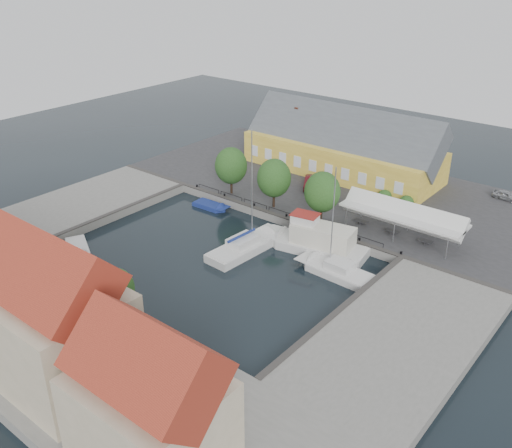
{
  "coord_description": "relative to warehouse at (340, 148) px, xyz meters",
  "views": [
    {
      "loc": [
        37.21,
        -40.07,
        30.27
      ],
      "look_at": [
        0.0,
        6.0,
        1.5
      ],
      "focal_mm": 40.0,
      "sensor_mm": 36.0,
      "label": 1
    }
  ],
  "objects": [
    {
      "name": "ground",
      "position": [
        2.6,
        -28.36,
        -4.43
      ],
      "size": [
        140.0,
        140.0,
        0.0
      ],
      "primitive_type": "plane",
      "color": "black",
      "rests_on": "ground"
    },
    {
      "name": "north_quay",
      "position": [
        2.6,
        -5.36,
        -3.93
      ],
      "size": [
        56.0,
        26.0,
        1.0
      ],
      "primitive_type": "cube",
      "color": "#2D2D30",
      "rests_on": "ground"
    },
    {
      "name": "west_quay",
      "position": [
        -19.4,
        -30.36,
        -3.93
      ],
      "size": [
        12.0,
        24.0,
        1.0
      ],
      "primitive_type": "cube",
      "color": "slate",
      "rests_on": "ground"
    },
    {
      "name": "east_quay",
      "position": [
        24.6,
        -30.36,
        -3.93
      ],
      "size": [
        12.0,
        24.0,
        1.0
      ],
      "primitive_type": "cube",
      "color": "slate",
      "rests_on": "ground"
    },
    {
      "name": "south_bank",
      "position": [
        2.6,
        -49.36,
        -3.93
      ],
      "size": [
        56.0,
        14.0,
        1.0
      ],
      "primitive_type": "cube",
      "color": "slate",
      "rests_on": "ground"
    },
    {
      "name": "quay_edge_fittings",
      "position": [
        2.62,
        -23.61,
        -3.37
      ],
      "size": [
        56.0,
        24.72,
        0.4
      ],
      "color": "#383533",
      "rests_on": "north_quay"
    },
    {
      "name": "warehouse",
      "position": [
        0.0,
        0.0,
        0.0
      ],
      "size": [
        28.56,
        14.0,
        9.55
      ],
      "color": "gold",
      "rests_on": "north_quay"
    },
    {
      "name": "tent_canopy",
      "position": [
        16.6,
        -13.86,
        -0.74
      ],
      "size": [
        14.0,
        4.0,
        2.83
      ],
      "color": "silver",
      "rests_on": "north_quay"
    },
    {
      "name": "quay_trees",
      "position": [
        0.6,
        -16.36,
        0.45
      ],
      "size": [
        18.2,
        4.2,
        6.3
      ],
      "color": "black",
      "rests_on": "north_quay"
    },
    {
      "name": "car_silver",
      "position": [
        22.51,
        4.27,
        -2.83
      ],
      "size": [
        3.6,
        1.7,
        1.19
      ],
      "primitive_type": "imported",
      "rotation": [
        0.0,
        0.0,
        1.48
      ],
      "color": "#9EA0A6",
      "rests_on": "north_quay"
    },
    {
      "name": "car_red",
      "position": [
        0.57,
        -8.08,
        -2.68
      ],
      "size": [
        3.56,
        4.74,
        1.5
      ],
      "primitive_type": "imported",
      "rotation": [
        0.0,
        0.0,
        0.5
      ],
      "color": "#541319",
      "rests_on": "north_quay"
    },
    {
      "name": "center_sailboat",
      "position": [
        4.05,
        -25.99,
        -4.07
      ],
      "size": [
        3.7,
        10.69,
        14.18
      ],
      "color": "silver",
      "rests_on": "ground"
    },
    {
      "name": "trawler",
      "position": [
        10.26,
        -21.09,
        -3.41
      ],
      "size": [
        12.46,
        5.57,
        5.0
      ],
      "color": "silver",
      "rests_on": "ground"
    },
    {
      "name": "east_boat_a",
      "position": [
        14.57,
        -24.01,
        -4.17
      ],
      "size": [
        8.73,
        3.21,
        12.11
      ],
      "color": "silver",
      "rests_on": "ground"
    },
    {
      "name": "launch_sw",
      "position": [
        -10.54,
        -37.58,
        -4.34
      ],
      "size": [
        5.95,
        4.48,
        0.98
      ],
      "color": "silver",
      "rests_on": "ground"
    },
    {
      "name": "launch_nw",
      "position": [
        -6.99,
        -19.83,
        -4.34
      ],
      "size": [
        5.08,
        2.16,
        0.88
      ],
      "color": "navy",
      "rests_on": "ground"
    },
    {
      "name": "townhouses",
      "position": [
        4.52,
        -51.6,
        1.4
      ],
      "size": [
        36.3,
        8.5,
        12.0
      ],
      "color": "beige",
      "rests_on": "south_bank"
    }
  ]
}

